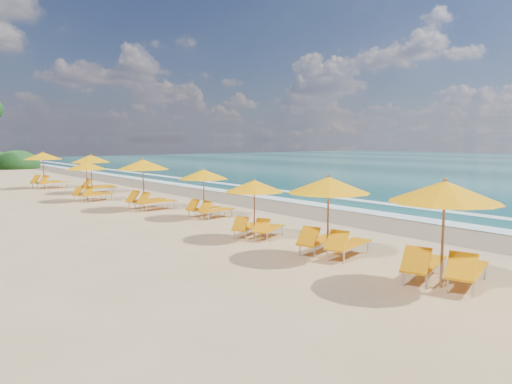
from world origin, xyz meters
The scene contains 11 objects.
ground centered at (0.00, 0.00, 0.00)m, with size 160.00×160.00×0.00m, color tan.
wet_sand centered at (4.00, 0.00, 0.01)m, with size 4.00×160.00×0.01m, color #84724F.
surf_foam centered at (6.70, 0.00, 0.03)m, with size 4.00×160.00×0.01m.
station_2 centered at (-2.04, -9.29, 1.38)m, with size 3.12×3.04×2.47m.
station_3 centered at (-1.98, -5.83, 1.31)m, with size 2.88×2.78×2.34m.
station_4 centered at (-2.02, -2.52, 1.14)m, with size 2.67×2.66×2.03m.
station_5 centered at (-0.99, 2.11, 1.19)m, with size 2.49×2.37×2.12m.
station_6 centered at (-1.89, 5.87, 1.37)m, with size 2.84×2.68×2.45m.
station_7 centered at (-2.87, 10.80, 1.22)m, with size 2.77×2.70×2.18m.
station_8 centered at (-1.26, 14.38, 1.36)m, with size 2.88×2.74×2.43m.
station_9 centered at (-2.75, 19.40, 1.41)m, with size 3.23×3.16×2.53m.
Camera 1 is at (-11.96, -14.81, 3.30)m, focal length 33.39 mm.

